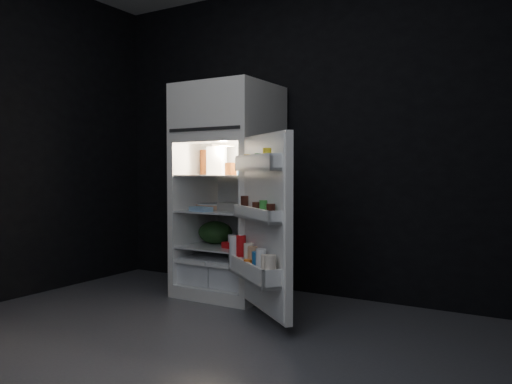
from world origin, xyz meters
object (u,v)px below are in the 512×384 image
Objects in this scene: fridge_door at (262,226)px; egg_carton at (233,207)px; milk_jug at (217,161)px; refrigerator at (230,183)px; yogurt_tray at (238,245)px.

fridge_door reaches higher than egg_carton.
milk_jug is 0.45m from egg_carton.
fridge_door is at bearing -42.36° from refrigerator.
egg_carton is 0.32m from yogurt_tray.
milk_jug is 0.76m from yogurt_tray.
refrigerator is at bearing 137.64° from fridge_door.
yogurt_tray is (-0.49, 0.46, -0.23)m from fridge_door.
fridge_door is 4.18× the size of egg_carton.
refrigerator is at bearing 148.06° from egg_carton.
egg_carton is (-0.56, 0.49, 0.08)m from fridge_door.
yogurt_tray is (0.07, -0.03, -0.31)m from egg_carton.
milk_jug is (-0.78, 0.57, 0.47)m from fridge_door.
milk_jug is 0.95× the size of yogurt_tray.
refrigerator is 0.22m from milk_jug.
refrigerator is 0.25m from egg_carton.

